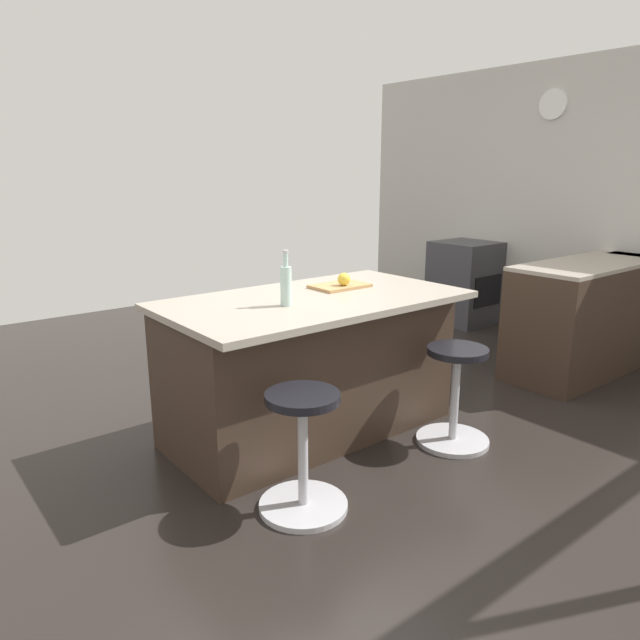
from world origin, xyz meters
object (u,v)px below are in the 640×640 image
(water_bottle, at_px, (286,284))
(cutting_board, at_px, (340,286))
(oven_range, at_px, (464,283))
(apple_yellow, at_px, (344,279))
(kitchen_island, at_px, (310,364))
(stool_middle, at_px, (303,456))
(stool_by_window, at_px, (455,399))

(water_bottle, bearing_deg, cutting_board, -160.21)
(oven_range, bearing_deg, apple_yellow, 22.09)
(water_bottle, bearing_deg, kitchen_island, -154.61)
(apple_yellow, bearing_deg, oven_range, -157.91)
(stool_middle, relative_size, apple_yellow, 7.39)
(cutting_board, bearing_deg, stool_middle, 40.91)
(apple_yellow, bearing_deg, stool_middle, 39.35)
(stool_by_window, relative_size, apple_yellow, 7.39)
(stool_by_window, xyz_separation_m, stool_middle, (1.15, 0.00, 0.00))
(cutting_board, bearing_deg, apple_yellow, 85.95)
(oven_range, xyz_separation_m, water_bottle, (3.23, 1.24, 0.57))
(stool_by_window, distance_m, water_bottle, 1.24)
(oven_range, distance_m, water_bottle, 3.51)
(stool_by_window, height_order, apple_yellow, apple_yellow)
(oven_range, height_order, stool_middle, oven_range)
(kitchen_island, xyz_separation_m, water_bottle, (0.27, 0.13, 0.56))
(kitchen_island, bearing_deg, water_bottle, 25.39)
(cutting_board, bearing_deg, kitchen_island, 14.57)
(stool_middle, height_order, cutting_board, cutting_board)
(oven_range, relative_size, stool_middle, 1.44)
(kitchen_island, xyz_separation_m, stool_by_window, (-0.57, 0.68, -0.16))
(kitchen_island, height_order, stool_middle, kitchen_island)
(cutting_board, bearing_deg, oven_range, -158.70)
(oven_range, relative_size, water_bottle, 2.81)
(oven_range, bearing_deg, water_bottle, 21.04)
(oven_range, height_order, kitchen_island, kitchen_island)
(stool_middle, height_order, water_bottle, water_bottle)
(stool_by_window, relative_size, stool_middle, 1.00)
(kitchen_island, xyz_separation_m, cutting_board, (-0.31, -0.08, 0.45))
(stool_by_window, bearing_deg, water_bottle, -33.50)
(kitchen_island, relative_size, stool_middle, 3.00)
(stool_by_window, xyz_separation_m, cutting_board, (0.27, -0.76, 0.61))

